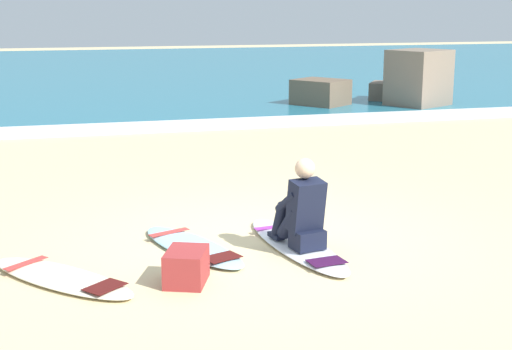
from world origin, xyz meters
TOP-DOWN VIEW (x-y plane):
  - ground_plane at (0.00, 0.00)m, footprint 80.00×80.00m
  - sea at (0.00, 21.57)m, footprint 80.00×28.00m
  - breaking_foam at (0.00, 7.87)m, footprint 80.00×0.90m
  - surfboard_main at (0.26, -0.38)m, footprint 0.79×2.17m
  - surfer_seated at (0.27, -0.51)m, footprint 0.47×0.75m
  - surfboard_spare_near at (-0.83, -0.13)m, footprint 1.13×1.82m
  - surfboard_spare_far at (-2.20, -0.72)m, footprint 1.58×1.74m
  - rock_outcrop_distant at (6.04, 9.65)m, footprint 3.98×2.66m
  - beach_bag at (-1.06, -1.08)m, footprint 0.51×0.58m

SIDE VIEW (x-z plane):
  - ground_plane at x=0.00m, z-range 0.00..0.00m
  - surfboard_main at x=0.26m, z-range 0.00..0.07m
  - surfboard_spare_far at x=-2.20m, z-range 0.00..0.07m
  - surfboard_spare_near at x=-0.83m, z-range 0.00..0.07m
  - sea at x=0.00m, z-range 0.00..0.10m
  - breaking_foam at x=0.00m, z-range 0.00..0.11m
  - beach_bag at x=-1.06m, z-range 0.00..0.32m
  - surfer_seated at x=0.27m, z-range -0.04..0.91m
  - rock_outcrop_distant at x=6.04m, z-range -0.16..1.31m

